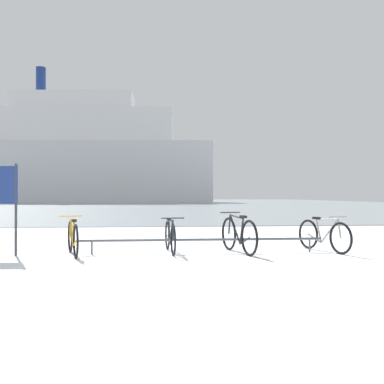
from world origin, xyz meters
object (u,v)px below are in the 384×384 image
Objects in this scene: bicycle_0 at (73,238)px; ferry_ship at (78,157)px; bicycle_1 at (170,236)px; bicycle_2 at (238,235)px; info_sign at (4,194)px; bicycle_3 at (324,235)px.

ferry_ship reaches higher than bicycle_0.
bicycle_0 is at bearing -173.58° from bicycle_1.
ferry_ship is (-13.11, 67.05, 7.39)m from bicycle_1.
bicycle_2 is (3.36, 0.07, 0.02)m from bicycle_0.
bicycle_1 is at bearing 6.42° from bicycle_0.
bicycle_1 is 3.44m from info_sign.
bicycle_0 is 0.98× the size of bicycle_3.
bicycle_1 is 3.27m from bicycle_3.
bicycle_2 is at bearing -177.90° from bicycle_3.
info_sign reaches higher than bicycle_2.
bicycle_0 is 68.59m from ferry_ship.
bicycle_1 is 0.97× the size of bicycle_2.
info_sign is (-4.73, 0.03, 0.85)m from bicycle_2.
bicycle_2 is 69.15m from ferry_ship.
info_sign is (-1.37, 0.10, 0.88)m from bicycle_0.
ferry_ship is at bearing 99.42° from bicycle_0.
bicycle_2 is at bearing -0.42° from info_sign.
info_sign is (-6.59, -0.03, 0.88)m from bicycle_3.
bicycle_1 is 68.72m from ferry_ship.
bicycle_0 is 0.97× the size of bicycle_1.
bicycle_3 is at bearing 2.10° from bicycle_2.
info_sign reaches higher than bicycle_1.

